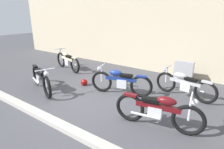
# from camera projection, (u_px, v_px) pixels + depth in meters

# --- Properties ---
(ground_plane) EXTENTS (40.00, 40.00, 0.00)m
(ground_plane) POSITION_uv_depth(u_px,v_px,m) (89.00, 99.00, 6.01)
(ground_plane) COLOR #47474C
(building_wall) EXTENTS (18.00, 0.30, 3.59)m
(building_wall) POSITION_uv_depth(u_px,v_px,m) (149.00, 31.00, 8.59)
(building_wall) COLOR beige
(building_wall) RESTS_ON ground_plane
(curb_strip) EXTENTS (18.00, 0.24, 0.12)m
(curb_strip) POSITION_uv_depth(u_px,v_px,m) (48.00, 119.00, 4.79)
(curb_strip) COLOR #B7B2A8
(curb_strip) RESTS_ON ground_plane
(stone_marker) EXTENTS (0.70, 0.23, 0.85)m
(stone_marker) POSITION_uv_depth(u_px,v_px,m) (183.00, 72.00, 7.30)
(stone_marker) COLOR #9E9EA3
(stone_marker) RESTS_ON ground_plane
(helmet) EXTENTS (0.25, 0.25, 0.25)m
(helmet) POSITION_uv_depth(u_px,v_px,m) (84.00, 82.00, 7.09)
(helmet) COLOR maroon
(helmet) RESTS_ON ground_plane
(motorcycle_blue) EXTENTS (2.04, 0.82, 0.94)m
(motorcycle_blue) POSITION_uv_depth(u_px,v_px,m) (120.00, 81.00, 6.24)
(motorcycle_blue) COLOR black
(motorcycle_blue) RESTS_ON ground_plane
(motorcycle_cream) EXTENTS (2.05, 0.74, 0.93)m
(motorcycle_cream) POSITION_uv_depth(u_px,v_px,m) (67.00, 60.00, 8.94)
(motorcycle_cream) COLOR black
(motorcycle_cream) RESTS_ON ground_plane
(motorcycle_black) EXTENTS (2.05, 0.95, 0.97)m
(motorcycle_black) POSITION_uv_depth(u_px,v_px,m) (41.00, 78.00, 6.48)
(motorcycle_black) COLOR black
(motorcycle_black) RESTS_ON ground_plane
(motorcycle_maroon) EXTENTS (2.08, 0.67, 0.94)m
(motorcycle_maroon) POSITION_uv_depth(u_px,v_px,m) (158.00, 111.00, 4.40)
(motorcycle_maroon) COLOR black
(motorcycle_maroon) RESTS_ON ground_plane
(motorcycle_silver) EXTENTS (1.99, 0.56, 0.90)m
(motorcycle_silver) POSITION_uv_depth(u_px,v_px,m) (184.00, 84.00, 6.04)
(motorcycle_silver) COLOR black
(motorcycle_silver) RESTS_ON ground_plane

